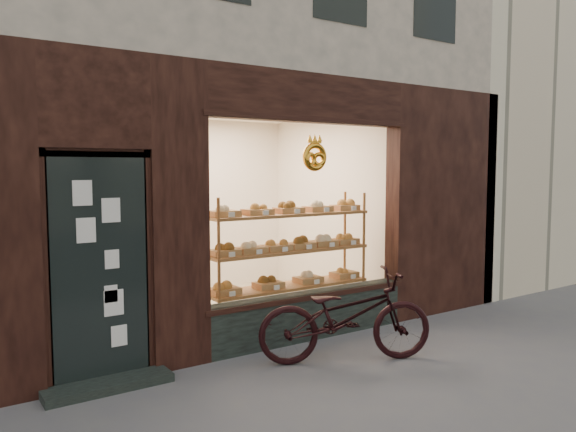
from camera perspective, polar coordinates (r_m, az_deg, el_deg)
ground at (r=5.09m, az=12.84°, el=-18.64°), size 90.00×90.00×0.00m
neighbor_right at (r=15.85m, az=22.55°, el=13.51°), size 12.00×7.00×9.00m
display_shelf at (r=7.00m, az=0.07°, el=-4.42°), size 2.20×0.45×1.70m
bicycle at (r=5.97m, az=5.88°, el=-10.10°), size 1.93×1.35×0.96m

